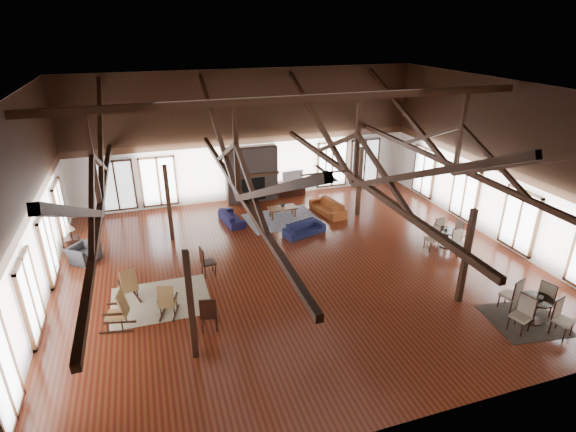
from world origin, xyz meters
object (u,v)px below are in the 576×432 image
object	(u,v)px
sofa_navy_front	(304,229)
cafe_table_far	(447,235)
armchair	(84,253)
tv_console	(291,188)
sofa_orange	(328,207)
cafe_table_near	(536,306)
coffee_table	(282,208)
sofa_navy_left	(232,217)

from	to	relation	value
sofa_navy_front	cafe_table_far	distance (m)	5.47
armchair	tv_console	xyz separation A→B (m)	(9.12, 4.03, 0.02)
sofa_orange	cafe_table_near	xyz separation A→B (m)	(2.56, -9.06, 0.24)
cafe_table_far	sofa_navy_front	bearing A→B (deg)	151.10
sofa_navy_front	cafe_table_near	bearing A→B (deg)	-77.26
cafe_table_near	sofa_orange	bearing A→B (deg)	105.77
coffee_table	sofa_navy_front	bearing A→B (deg)	-83.12
coffee_table	cafe_table_near	bearing A→B (deg)	-65.91
sofa_orange	coffee_table	bearing A→B (deg)	-106.66
cafe_table_near	cafe_table_far	world-z (taller)	cafe_table_near
cafe_table_near	tv_console	xyz separation A→B (m)	(-3.37, 11.76, -0.20)
sofa_orange	armchair	bearing A→B (deg)	-93.09
sofa_navy_front	cafe_table_far	bearing A→B (deg)	-46.44
cafe_table_far	tv_console	size ratio (longest dim) A/B	1.39
cafe_table_near	tv_console	bearing A→B (deg)	106.00
sofa_orange	cafe_table_near	bearing A→B (deg)	5.09
cafe_table_far	armchair	bearing A→B (deg)	166.87
sofa_orange	sofa_navy_front	bearing A→B (deg)	-56.02
sofa_navy_left	cafe_table_near	size ratio (longest dim) A/B	0.82
armchair	cafe_table_far	distance (m)	13.34
cafe_table_far	cafe_table_near	bearing A→B (deg)	-96.06
cafe_table_near	tv_console	distance (m)	12.24
armchair	tv_console	bearing A→B (deg)	-28.52
sofa_navy_front	coffee_table	size ratio (longest dim) A/B	1.39
cafe_table_near	sofa_navy_left	bearing A→B (deg)	126.04
sofa_navy_front	tv_console	xyz separation A→B (m)	(0.92, 4.42, 0.08)
armchair	sofa_navy_front	bearing A→B (deg)	-55.06
sofa_navy_front	tv_console	distance (m)	4.51
sofa_orange	tv_console	bearing A→B (deg)	-173.93
sofa_navy_front	cafe_table_far	world-z (taller)	cafe_table_far
tv_console	armchair	bearing A→B (deg)	-156.17
coffee_table	tv_console	size ratio (longest dim) A/B	0.94
coffee_table	armchair	size ratio (longest dim) A/B	1.31
sofa_navy_front	armchair	xyz separation A→B (m)	(-8.20, 0.39, 0.06)
coffee_table	cafe_table_near	world-z (taller)	cafe_table_near
sofa_navy_front	sofa_orange	distance (m)	2.43
armchair	sofa_navy_left	bearing A→B (deg)	-36.12
cafe_table_far	tv_console	xyz separation A→B (m)	(-3.87, 7.06, -0.15)
cafe_table_near	cafe_table_far	distance (m)	4.73
sofa_navy_left	tv_console	world-z (taller)	tv_console
coffee_table	cafe_table_far	size ratio (longest dim) A/B	0.68
sofa_orange	tv_console	world-z (taller)	tv_console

